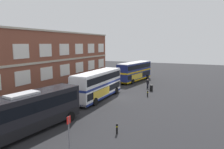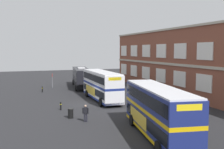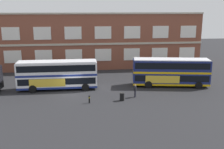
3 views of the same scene
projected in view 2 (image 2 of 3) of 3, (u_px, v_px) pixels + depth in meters
name	position (u px, v px, depth m)	size (l,w,h in m)	color
ground_plane	(102.00, 103.00, 34.79)	(120.00, 120.00, 0.00)	#232326
brick_terminal_building	(202.00, 63.00, 39.61)	(48.21, 8.19, 10.47)	brown
double_decker_near	(102.00, 85.00, 36.68)	(11.02, 2.93, 4.07)	silver
double_decker_middle	(158.00, 110.00, 21.24)	(11.28, 4.40, 4.07)	navy
touring_coach	(81.00, 77.00, 49.63)	(12.24, 4.25, 3.80)	black
waiting_passenger	(86.00, 113.00, 25.65)	(0.41, 0.60, 1.70)	black
bus_stand_flag	(52.00, 79.00, 48.55)	(0.44, 0.10, 2.70)	slate
station_litter_bin	(71.00, 113.00, 27.09)	(0.60, 0.60, 1.03)	black
safety_bollard_west	(42.00, 89.00, 43.96)	(0.19, 0.19, 0.95)	black
safety_bollard_east	(61.00, 106.00, 30.78)	(0.19, 0.19, 0.95)	black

